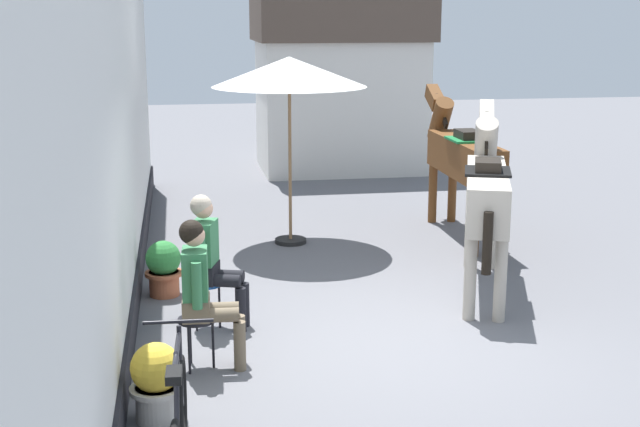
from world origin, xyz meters
name	(u,v)px	position (x,y,z in m)	size (l,w,h in m)	color
ground_plane	(328,259)	(0.00, 3.00, 0.00)	(40.00, 40.00, 0.00)	slate
pub_facade_wall	(115,170)	(-2.55, 1.50, 1.54)	(0.34, 14.00, 3.40)	white
distant_cottage	(340,81)	(1.40, 9.63, 1.80)	(3.40, 2.60, 3.50)	silver
seated_visitor_near	(203,287)	(-1.71, -0.29, 0.78)	(0.61, 0.49, 1.39)	black
seated_visitor_far	(211,255)	(-1.59, 0.74, 0.78)	(0.61, 0.48, 1.39)	#194C99
saddled_horse_near	(486,192)	(1.58, 1.52, 1.16)	(1.24, 2.88, 2.06)	#B2A899
saddled_horse_far	(462,156)	(2.10, 3.93, 1.16)	(0.50, 3.00, 2.06)	brown
flower_planter_near	(156,380)	(-2.11, -1.26, 0.33)	(0.43, 0.43, 0.64)	beige
flower_planter_far	(164,267)	(-2.09, 1.87, 0.33)	(0.43, 0.43, 0.64)	#A85638
cafe_parasol	(289,73)	(-0.37, 3.91, 2.36)	(2.10, 2.10, 2.58)	black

